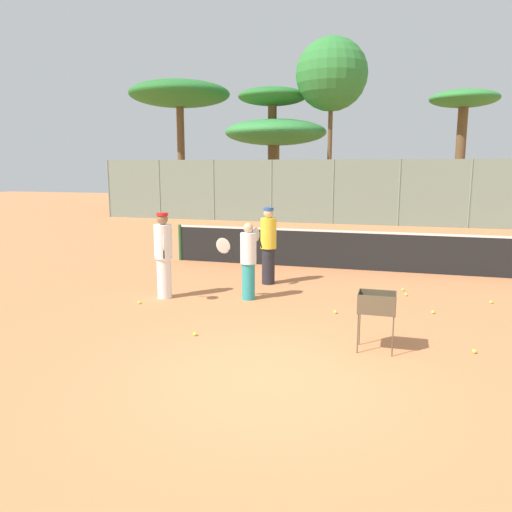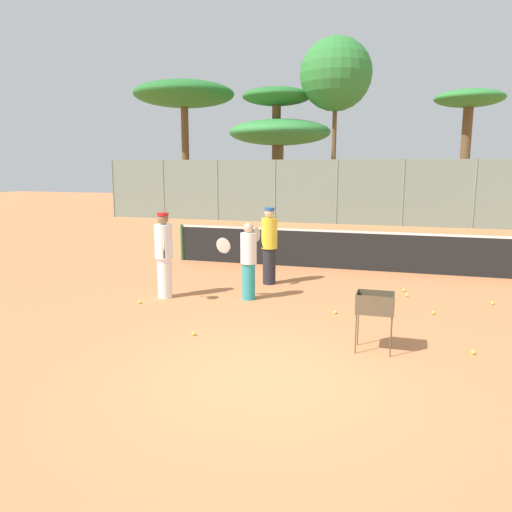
{
  "view_description": "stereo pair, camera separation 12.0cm",
  "coord_description": "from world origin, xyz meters",
  "px_view_note": "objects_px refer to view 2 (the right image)",
  "views": [
    {
      "loc": [
        1.53,
        -6.08,
        2.8
      ],
      "look_at": [
        -1.19,
        3.45,
        1.0
      ],
      "focal_mm": 35.0,
      "sensor_mm": 36.0,
      "label": 1
    },
    {
      "loc": [
        1.65,
        -6.05,
        2.8
      ],
      "look_at": [
        -1.19,
        3.45,
        1.0
      ],
      "focal_mm": 35.0,
      "sensor_mm": 36.0,
      "label": 2
    }
  ],
  "objects_px": {
    "player_white_outfit": "(248,260)",
    "player_yellow_shirt": "(164,254)",
    "tennis_net": "(340,249)",
    "player_red_cap": "(269,245)",
    "ball_cart": "(375,308)"
  },
  "relations": [
    {
      "from": "tennis_net",
      "to": "player_white_outfit",
      "type": "distance_m",
      "value": 4.02
    },
    {
      "from": "player_yellow_shirt",
      "to": "ball_cart",
      "type": "xyz_separation_m",
      "value": [
        4.5,
        -1.95,
        -0.26
      ]
    },
    {
      "from": "ball_cart",
      "to": "player_yellow_shirt",
      "type": "bearing_deg",
      "value": 156.59
    },
    {
      "from": "tennis_net",
      "to": "player_red_cap",
      "type": "distance_m",
      "value": 2.68
    },
    {
      "from": "player_yellow_shirt",
      "to": "player_red_cap",
      "type": "bearing_deg",
      "value": 108.01
    },
    {
      "from": "player_white_outfit",
      "to": "ball_cart",
      "type": "distance_m",
      "value": 3.61
    },
    {
      "from": "tennis_net",
      "to": "player_yellow_shirt",
      "type": "xyz_separation_m",
      "value": [
        -3.21,
        -4.11,
        0.39
      ]
    },
    {
      "from": "ball_cart",
      "to": "player_red_cap",
      "type": "bearing_deg",
      "value": 125.24
    },
    {
      "from": "player_white_outfit",
      "to": "ball_cart",
      "type": "height_order",
      "value": "player_white_outfit"
    },
    {
      "from": "player_white_outfit",
      "to": "player_red_cap",
      "type": "distance_m",
      "value": 1.49
    },
    {
      "from": "player_red_cap",
      "to": "player_yellow_shirt",
      "type": "distance_m",
      "value": 2.6
    },
    {
      "from": "player_red_cap",
      "to": "player_yellow_shirt",
      "type": "xyz_separation_m",
      "value": [
        -1.81,
        -1.86,
        -0.0
      ]
    },
    {
      "from": "player_white_outfit",
      "to": "player_yellow_shirt",
      "type": "height_order",
      "value": "player_yellow_shirt"
    },
    {
      "from": "ball_cart",
      "to": "player_white_outfit",
      "type": "bearing_deg",
      "value": 139.75
    },
    {
      "from": "tennis_net",
      "to": "player_white_outfit",
      "type": "xyz_separation_m",
      "value": [
        -1.45,
        -3.74,
        0.28
      ]
    }
  ]
}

